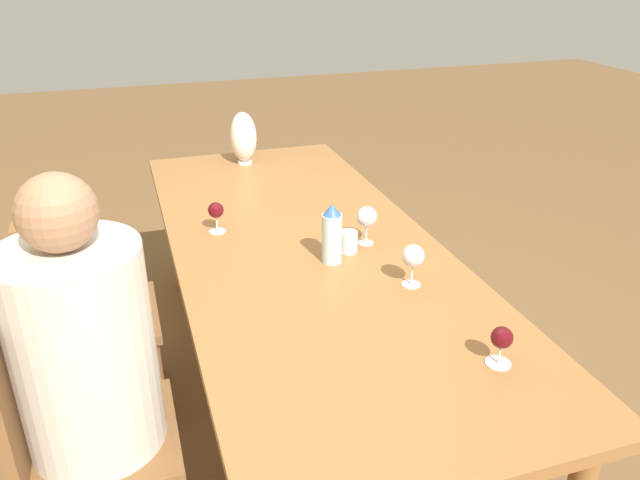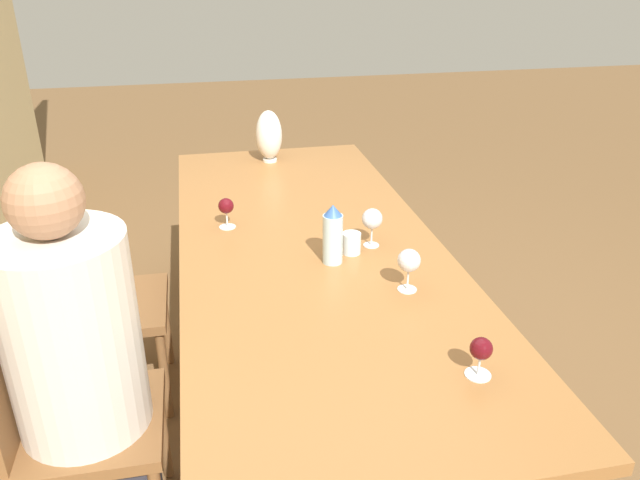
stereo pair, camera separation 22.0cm
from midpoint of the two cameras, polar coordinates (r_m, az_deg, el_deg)
ground_plane at (r=2.80m, az=1.56°, el=-13.92°), size 14.00×14.00×0.00m
dining_table at (r=2.43m, az=1.74°, el=-1.76°), size 2.50×1.00×0.72m
water_bottle at (r=2.22m, az=4.01°, el=0.41°), size 0.07×0.07×0.22m
water_tumbler at (r=2.33m, az=5.61°, el=-0.35°), size 0.07×0.07×0.08m
vase at (r=3.31m, az=-2.77°, el=9.51°), size 0.14×0.14×0.27m
wine_glass_0 at (r=2.36m, az=7.46°, el=1.82°), size 0.08×0.08×0.15m
wine_glass_1 at (r=2.08m, az=11.17°, el=-2.00°), size 0.08×0.08×0.15m
wine_glass_2 at (r=1.74m, az=18.11°, el=-9.69°), size 0.07×0.07×0.12m
wine_glass_3 at (r=2.52m, az=-6.13°, el=2.96°), size 0.07×0.07×0.13m
chair_near at (r=2.05m, az=-19.68°, el=-14.75°), size 0.44×0.44×0.93m
chair_far at (r=2.63m, az=-18.03°, el=-4.95°), size 0.44×0.44×0.93m
person_near at (r=1.93m, az=-17.87°, el=-10.57°), size 0.38×0.38×1.28m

